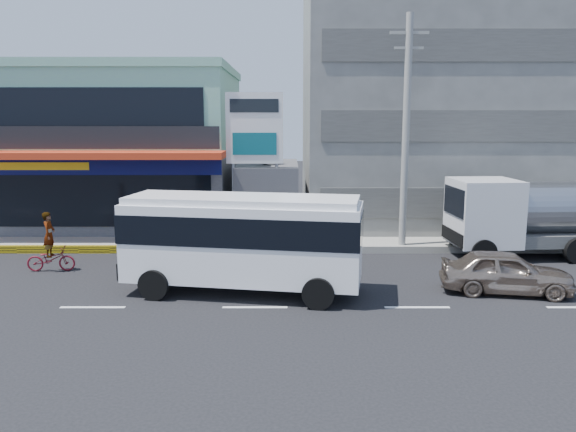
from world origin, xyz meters
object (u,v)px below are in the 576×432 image
object	(u,v)px
utility_pole_near	(406,133)
sedan	(506,272)
satellite_dish	(267,163)
minibus	(243,236)
shop_building	(121,151)
concrete_building	(451,95)
billboard	(255,136)
motorcycle_rider	(50,252)
tanker_truck	(543,215)

from	to	relation	value
utility_pole_near	sedan	bearing A→B (deg)	-69.05
sedan	utility_pole_near	bearing A→B (deg)	30.78
satellite_dish	minibus	size ratio (longest dim) A/B	0.19
shop_building	utility_pole_near	bearing A→B (deg)	-25.06
concrete_building	billboard	bearing A→B (deg)	-151.08
utility_pole_near	billboard	bearing A→B (deg)	164.52
billboard	minibus	world-z (taller)	billboard
sedan	satellite_dish	bearing A→B (deg)	50.83
motorcycle_rider	concrete_building	bearing A→B (deg)	31.02
shop_building	sedan	distance (m)	20.74
shop_building	motorcycle_rider	bearing A→B (deg)	-89.97
concrete_building	billboard	distance (m)	12.17
billboard	concrete_building	bearing A→B (deg)	28.92
shop_building	billboard	bearing A→B (deg)	-32.32
billboard	motorcycle_rider	xyz separation A→B (m)	(-7.49, -5.02, -4.17)
minibus	tanker_truck	world-z (taller)	tanker_truck
tanker_truck	motorcycle_rider	bearing A→B (deg)	-173.33
shop_building	utility_pole_near	distance (m)	15.50
sedan	tanker_truck	world-z (taller)	tanker_truck
utility_pole_near	sedan	xyz separation A→B (m)	(2.26, -5.90, -4.43)
satellite_dish	tanker_truck	size ratio (longest dim) A/B	0.18
concrete_building	sedan	xyz separation A→B (m)	(-1.74, -13.50, -6.28)
satellite_dish	tanker_truck	world-z (taller)	satellite_dish
sedan	tanker_truck	size ratio (longest dim) A/B	0.50
billboard	sedan	size ratio (longest dim) A/B	1.64
utility_pole_near	sedan	world-z (taller)	utility_pole_near
satellite_dish	utility_pole_near	xyz separation A→B (m)	(6.00, -3.60, 1.57)
utility_pole_near	sedan	size ratio (longest dim) A/B	2.37
utility_pole_near	tanker_truck	world-z (taller)	utility_pole_near
sedan	tanker_truck	bearing A→B (deg)	-24.38
shop_building	motorcycle_rider	xyz separation A→B (m)	(0.01, -9.76, -3.24)
shop_building	minibus	xyz separation A→B (m)	(7.54, -12.45, -2.06)
satellite_dish	sedan	xyz separation A→B (m)	(8.26, -9.50, -2.86)
satellite_dish	tanker_truck	distance (m)	12.62
satellite_dish	concrete_building	bearing A→B (deg)	21.80
shop_building	satellite_dish	xyz separation A→B (m)	(8.00, -2.95, -0.42)
satellite_dish	sedan	world-z (taller)	satellite_dish
concrete_building	billboard	size ratio (longest dim) A/B	2.32
sedan	tanker_truck	distance (m)	6.11
utility_pole_near	tanker_truck	distance (m)	6.65
concrete_building	satellite_dish	size ratio (longest dim) A/B	10.67
tanker_truck	shop_building	bearing A→B (deg)	159.18
shop_building	utility_pole_near	size ratio (longest dim) A/B	1.24
concrete_building	minibus	xyz separation A→B (m)	(-10.46, -13.50, -5.06)
tanker_truck	motorcycle_rider	xyz separation A→B (m)	(-19.64, -2.30, -1.01)
billboard	motorcycle_rider	bearing A→B (deg)	-146.19
utility_pole_near	concrete_building	bearing A→B (deg)	62.24
billboard	utility_pole_near	xyz separation A→B (m)	(6.50, -1.80, 0.22)
sedan	motorcycle_rider	distance (m)	16.47
shop_building	satellite_dish	bearing A→B (deg)	-20.21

